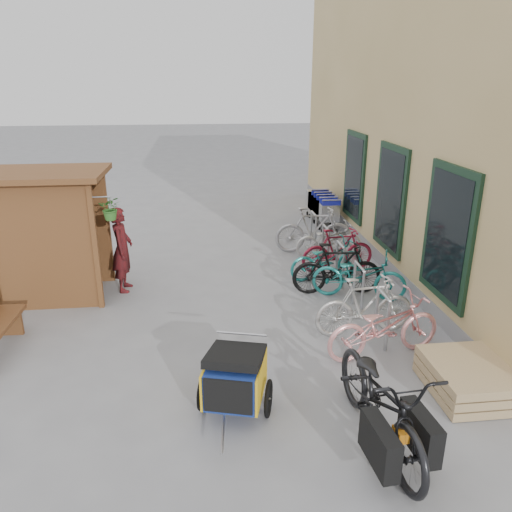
{
  "coord_description": "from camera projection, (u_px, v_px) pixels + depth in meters",
  "views": [
    {
      "loc": [
        -0.44,
        -6.7,
        3.96
      ],
      "look_at": [
        0.5,
        1.5,
        1.0
      ],
      "focal_mm": 35.0,
      "sensor_mm": 36.0,
      "label": 1
    }
  ],
  "objects": [
    {
      "name": "bike_7",
      "position": [
        314.0,
        230.0,
        11.84
      ],
      "size": [
        1.85,
        0.58,
        1.1
      ],
      "primitive_type": "imported",
      "rotation": [
        0.0,
        0.0,
        1.54
      ],
      "color": "#ACABB0",
      "rests_on": "ground"
    },
    {
      "name": "shopping_carts",
      "position": [
        322.0,
        205.0,
        14.18
      ],
      "size": [
        0.53,
        2.09,
        0.95
      ],
      "color": "silver",
      "rests_on": "ground"
    },
    {
      "name": "bike_0",
      "position": [
        384.0,
        326.0,
        7.39
      ],
      "size": [
        1.94,
        1.0,
        0.97
      ],
      "primitive_type": "imported",
      "rotation": [
        0.0,
        0.0,
        1.77
      ],
      "color": "pink",
      "rests_on": "ground"
    },
    {
      "name": "bike_6",
      "position": [
        329.0,
        240.0,
        11.56
      ],
      "size": [
        1.58,
        0.59,
        0.82
      ],
      "primitive_type": "imported",
      "rotation": [
        0.0,
        0.0,
        1.6
      ],
      "color": "beige",
      "rests_on": "ground"
    },
    {
      "name": "cargo_bike",
      "position": [
        382.0,
        400.0,
        5.54
      ],
      "size": [
        0.94,
        2.27,
        1.16
      ],
      "rotation": [
        0.0,
        0.0,
        0.08
      ],
      "color": "black",
      "rests_on": "ground"
    },
    {
      "name": "building",
      "position": [
        502.0,
        99.0,
        11.38
      ],
      "size": [
        6.07,
        13.0,
        7.0
      ],
      "color": "tan",
      "rests_on": "ground"
    },
    {
      "name": "child_trailer",
      "position": [
        235.0,
        376.0,
        6.13
      ],
      "size": [
        0.98,
        1.54,
        0.89
      ],
      "rotation": [
        0.0,
        0.0,
        -0.27
      ],
      "color": "navy",
      "rests_on": "ground"
    },
    {
      "name": "bike_3",
      "position": [
        337.0,
        269.0,
        9.53
      ],
      "size": [
        1.75,
        0.62,
        1.03
      ],
      "primitive_type": "imported",
      "rotation": [
        0.0,
        0.0,
        1.49
      ],
      "color": "black",
      "rests_on": "ground"
    },
    {
      "name": "bike_rack",
      "position": [
        340.0,
        260.0,
        9.97
      ],
      "size": [
        0.05,
        5.35,
        0.86
      ],
      "color": "#A5A8AD",
      "rests_on": "ground"
    },
    {
      "name": "person_kiosk",
      "position": [
        122.0,
        250.0,
        9.61
      ],
      "size": [
        0.42,
        0.62,
        1.67
      ],
      "primitive_type": "imported",
      "rotation": [
        0.0,
        0.0,
        1.53
      ],
      "color": "maroon",
      "rests_on": "ground"
    },
    {
      "name": "pallet_stack",
      "position": [
        468.0,
        378.0,
        6.59
      ],
      "size": [
        1.0,
        1.2,
        0.4
      ],
      "color": "tan",
      "rests_on": "ground"
    },
    {
      "name": "bike_4",
      "position": [
        326.0,
        259.0,
        10.3
      ],
      "size": [
        1.69,
        0.89,
        0.85
      ],
      "primitive_type": "imported",
      "rotation": [
        0.0,
        0.0,
        1.79
      ],
      "color": "teal",
      "rests_on": "ground"
    },
    {
      "name": "bike_2",
      "position": [
        359.0,
        275.0,
        9.36
      ],
      "size": [
        1.86,
        1.17,
        0.92
      ],
      "primitive_type": "imported",
      "rotation": [
        0.0,
        0.0,
        1.22
      ],
      "color": "teal",
      "rests_on": "ground"
    },
    {
      "name": "bike_1",
      "position": [
        365.0,
        306.0,
        8.02
      ],
      "size": [
        1.7,
        0.62,
        1.0
      ],
      "primitive_type": "imported",
      "rotation": [
        0.0,
        0.0,
        1.66
      ],
      "color": "beige",
      "rests_on": "ground"
    },
    {
      "name": "bike_5",
      "position": [
        338.0,
        250.0,
        10.66
      ],
      "size": [
        1.64,
        0.62,
        0.96
      ],
      "primitive_type": "imported",
      "rotation": [
        0.0,
        0.0,
        1.68
      ],
      "color": "maroon",
      "rests_on": "ground"
    },
    {
      "name": "ground",
      "position": [
        235.0,
        351.0,
        7.65
      ],
      "size": [
        80.0,
        80.0,
        0.0
      ],
      "primitive_type": "plane",
      "color": "gray"
    },
    {
      "name": "kiosk",
      "position": [
        44.0,
        218.0,
        9.09
      ],
      "size": [
        2.49,
        1.65,
        2.4
      ],
      "color": "brown",
      "rests_on": "ground"
    }
  ]
}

